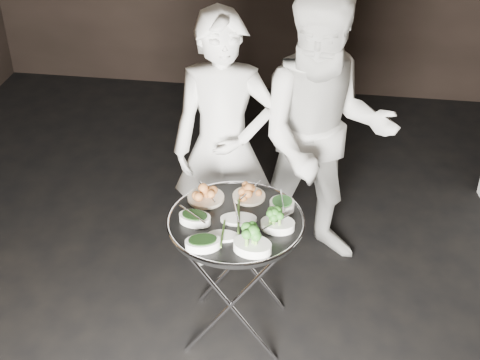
# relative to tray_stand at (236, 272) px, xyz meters

# --- Properties ---
(tray_stand) EXTENTS (0.53, 0.45, 0.78)m
(tray_stand) POSITION_rel_tray_stand_xyz_m (0.00, 0.00, 0.00)
(tray_stand) COLOR silver
(tray_stand) RESTS_ON floor
(serving_tray) EXTENTS (0.73, 0.73, 0.04)m
(serving_tray) POSITION_rel_tray_stand_xyz_m (0.00, 0.00, 0.35)
(serving_tray) COLOR black
(serving_tray) RESTS_ON tray_stand
(potato_plate_a) EXTENTS (0.21, 0.21, 0.07)m
(potato_plate_a) POSITION_rel_tray_stand_xyz_m (-0.19, 0.16, 0.39)
(potato_plate_a) COLOR beige
(potato_plate_a) RESTS_ON serving_tray
(potato_plate_b) EXTENTS (0.18, 0.18, 0.06)m
(potato_plate_b) POSITION_rel_tray_stand_xyz_m (0.04, 0.21, 0.39)
(potato_plate_b) COLOR beige
(potato_plate_b) RESTS_ON serving_tray
(greens_bowl) EXTENTS (0.14, 0.14, 0.08)m
(greens_bowl) POSITION_rel_tray_stand_xyz_m (0.23, 0.13, 0.39)
(greens_bowl) COLOR white
(greens_bowl) RESTS_ON serving_tray
(asparagus_plate_a) EXTENTS (0.20, 0.13, 0.04)m
(asparagus_plate_a) POSITION_rel_tray_stand_xyz_m (0.01, -0.00, 0.38)
(asparagus_plate_a) COLOR white
(asparagus_plate_a) RESTS_ON serving_tray
(asparagus_plate_b) EXTENTS (0.17, 0.10, 0.03)m
(asparagus_plate_b) POSITION_rel_tray_stand_xyz_m (-0.04, -0.15, 0.37)
(asparagus_plate_b) COLOR white
(asparagus_plate_b) RESTS_ON serving_tray
(spinach_bowl_a) EXTENTS (0.18, 0.14, 0.07)m
(spinach_bowl_a) POSITION_rel_tray_stand_xyz_m (-0.21, -0.05, 0.39)
(spinach_bowl_a) COLOR white
(spinach_bowl_a) RESTS_ON serving_tray
(spinach_bowl_b) EXTENTS (0.20, 0.16, 0.07)m
(spinach_bowl_b) POSITION_rel_tray_stand_xyz_m (-0.13, -0.24, 0.39)
(spinach_bowl_b) COLOR white
(spinach_bowl_b) RESTS_ON serving_tray
(broccoli_bowl_a) EXTENTS (0.18, 0.13, 0.07)m
(broccoli_bowl_a) POSITION_rel_tray_stand_xyz_m (0.22, -0.04, 0.39)
(broccoli_bowl_a) COLOR white
(broccoli_bowl_a) RESTS_ON serving_tray
(broccoli_bowl_b) EXTENTS (0.22, 0.17, 0.08)m
(broccoli_bowl_b) POSITION_rel_tray_stand_xyz_m (0.12, -0.23, 0.40)
(broccoli_bowl_b) COLOR white
(broccoli_bowl_b) RESTS_ON serving_tray
(serving_utensils) EXTENTS (0.59, 0.44, 0.01)m
(serving_utensils) POSITION_rel_tray_stand_xyz_m (0.02, 0.07, 0.41)
(serving_utensils) COLOR silver
(serving_utensils) RESTS_ON serving_tray
(waiter_left) EXTENTS (0.66, 0.48, 1.70)m
(waiter_left) POSITION_rel_tray_stand_xyz_m (-0.17, 0.64, 0.41)
(waiter_left) COLOR silver
(waiter_left) RESTS_ON floor
(waiter_right) EXTENTS (0.98, 0.82, 1.81)m
(waiter_right) POSITION_rel_tray_stand_xyz_m (0.42, 0.75, 0.47)
(waiter_right) COLOR silver
(waiter_right) RESTS_ON floor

